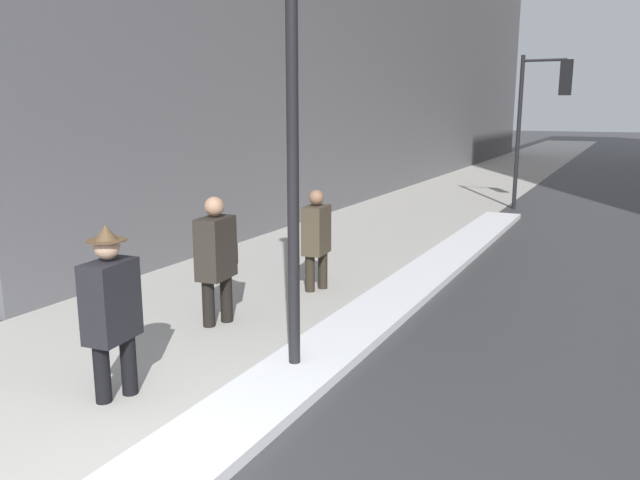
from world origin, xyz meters
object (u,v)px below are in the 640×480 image
(pedestrian_trailing, at_px, (316,235))
(lamp_post, at_px, (292,53))
(pedestrian_with_shoulder_bag, at_px, (216,255))
(pedestrian_in_fedora, at_px, (111,306))
(traffic_light_near, at_px, (546,99))

(pedestrian_trailing, bearing_deg, lamp_post, 17.15)
(pedestrian_with_shoulder_bag, relative_size, pedestrian_trailing, 1.07)
(pedestrian_in_fedora, bearing_deg, traffic_light_near, 166.25)
(traffic_light_near, relative_size, pedestrian_with_shoulder_bag, 2.48)
(lamp_post, height_order, pedestrian_trailing, lamp_post)
(traffic_light_near, height_order, pedestrian_with_shoulder_bag, traffic_light_near)
(traffic_light_near, distance_m, pedestrian_with_shoulder_bag, 11.94)
(traffic_light_near, bearing_deg, pedestrian_trailing, -101.60)
(pedestrian_with_shoulder_bag, distance_m, pedestrian_trailing, 1.97)
(pedestrian_trailing, bearing_deg, pedestrian_with_shoulder_bag, -18.16)
(pedestrian_in_fedora, bearing_deg, lamp_post, 131.59)
(traffic_light_near, xyz_separation_m, pedestrian_in_fedora, (-1.94, -13.69, -2.05))
(traffic_light_near, bearing_deg, pedestrian_in_fedora, -98.47)
(pedestrian_in_fedora, height_order, pedestrian_with_shoulder_bag, pedestrian_in_fedora)
(pedestrian_with_shoulder_bag, bearing_deg, pedestrian_in_fedora, 4.44)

